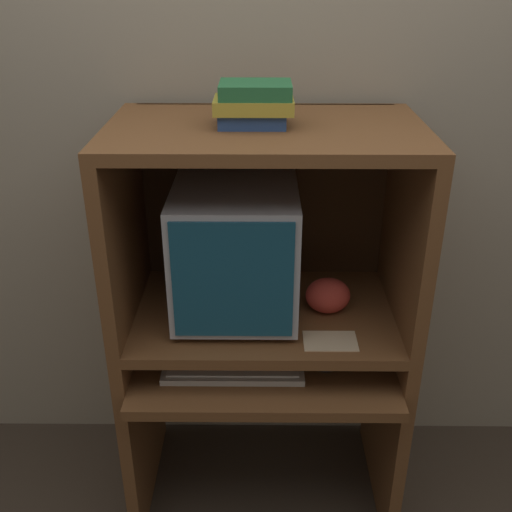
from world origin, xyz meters
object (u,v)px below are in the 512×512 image
(crt_monitor, at_px, (236,248))
(snack_bag, at_px, (328,296))
(keyboard, at_px, (233,367))
(book_stack, at_px, (254,104))
(mouse, at_px, (325,366))

(crt_monitor, height_order, snack_bag, crt_monitor)
(crt_monitor, bearing_deg, keyboard, -92.52)
(keyboard, height_order, book_stack, book_stack)
(crt_monitor, distance_m, snack_bag, 0.34)
(crt_monitor, height_order, keyboard, crt_monitor)
(snack_bag, xyz_separation_m, book_stack, (-0.24, 0.00, 0.61))
(keyboard, bearing_deg, crt_monitor, 87.48)
(snack_bag, distance_m, book_stack, 0.66)
(crt_monitor, distance_m, keyboard, 0.38)
(mouse, bearing_deg, book_stack, 149.52)
(crt_monitor, xyz_separation_m, keyboard, (-0.01, -0.15, -0.34))
(keyboard, bearing_deg, book_stack, 63.99)
(keyboard, relative_size, snack_bag, 3.08)
(keyboard, xyz_separation_m, snack_bag, (0.30, 0.13, 0.19))
(keyboard, relative_size, book_stack, 2.02)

